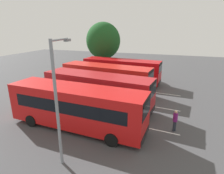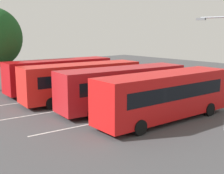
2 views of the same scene
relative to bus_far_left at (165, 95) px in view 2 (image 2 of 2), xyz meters
name	(u,v)px [view 2 (image 2 of 2)]	position (x,y,z in m)	size (l,w,h in m)	color
ground_plane	(100,104)	(-0.52, 6.30, -1.72)	(74.36, 74.36, 0.00)	#424244
bus_far_left	(165,95)	(0.00, 0.00, 0.00)	(10.44, 3.04, 3.14)	red
bus_center_left	(123,86)	(-0.09, 3.97, 0.00)	(10.54, 3.66, 3.14)	#AD191E
bus_center_right	(82,81)	(-0.87, 8.23, 0.00)	(10.53, 3.61, 3.14)	red
bus_far_right	(60,74)	(-0.40, 12.70, 0.00)	(10.47, 3.18, 3.14)	#B70C11
pedestrian	(200,89)	(6.88, 1.86, -0.78)	(0.45, 0.45, 1.62)	#232833
lane_stripe_outer_left	(136,115)	(-0.52, 2.13, -1.72)	(15.74, 0.12, 0.01)	silver
lane_stripe_inner_left	(100,104)	(-0.52, 6.30, -1.72)	(15.74, 0.12, 0.01)	silver
lane_stripe_inner_right	(72,96)	(-0.52, 10.46, -1.72)	(15.74, 0.12, 0.01)	silver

